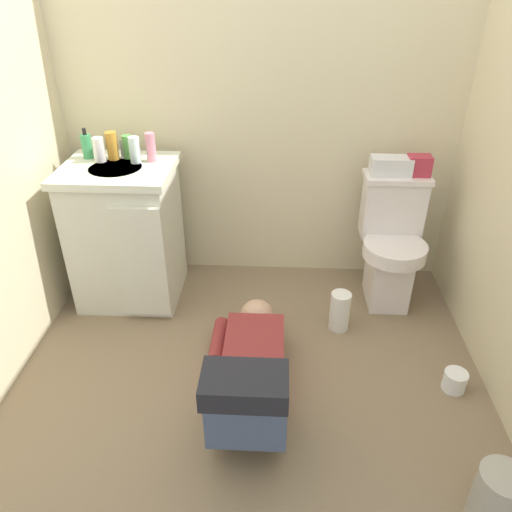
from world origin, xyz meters
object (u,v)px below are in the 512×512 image
(toilet, at_px, (391,243))
(bottle_green, at_px, (128,147))
(toilet_paper_roll, at_px, (455,381))
(trash_can, at_px, (497,499))
(vanity_cabinet, at_px, (127,233))
(bottle_amber, at_px, (112,146))
(paper_towel_roll, at_px, (340,311))
(faucet, at_px, (122,149))
(toiletry_bag, at_px, (419,166))
(bottle_clear, at_px, (135,150))
(person_plumber, at_px, (250,373))
(tissue_box, at_px, (391,166))
(bottle_pink, at_px, (151,147))
(bottle_white, at_px, (99,150))
(soap_dispenser, at_px, (87,146))

(toilet, distance_m, bottle_green, 1.58)
(toilet_paper_roll, bearing_deg, toilet, 105.41)
(trash_can, bearing_deg, vanity_cabinet, 140.96)
(toilet, relative_size, bottle_amber, 4.94)
(paper_towel_roll, bearing_deg, faucet, 161.27)
(toiletry_bag, bearing_deg, bottle_amber, -178.97)
(toiletry_bag, relative_size, bottle_clear, 0.88)
(faucet, distance_m, person_plumber, 1.42)
(faucet, distance_m, tissue_box, 1.48)
(bottle_clear, bearing_deg, bottle_pink, 16.63)
(bottle_white, height_order, trash_can, bottle_white)
(bottle_pink, distance_m, trash_can, 2.21)
(trash_can, height_order, toilet_paper_roll, trash_can)
(faucet, distance_m, trash_can, 2.36)
(bottle_green, height_order, toilet_paper_roll, bottle_green)
(vanity_cabinet, height_order, bottle_white, bottle_white)
(vanity_cabinet, bearing_deg, soap_dispenser, 146.90)
(soap_dispenser, bearing_deg, bottle_white, -30.95)
(faucet, xyz_separation_m, bottle_pink, (0.17, -0.05, 0.03))
(person_plumber, relative_size, bottle_amber, 7.02)
(toiletry_bag, height_order, trash_can, toiletry_bag)
(faucet, xyz_separation_m, toilet_paper_roll, (1.73, -0.85, -0.82))
(bottle_amber, bearing_deg, trash_can, -40.51)
(trash_can, bearing_deg, toilet_paper_roll, 84.72)
(bottle_amber, bearing_deg, paper_towel_roll, -16.74)
(toilet_paper_roll, bearing_deg, bottle_green, 153.71)
(toilet, xyz_separation_m, toiletry_bag, (0.11, 0.09, 0.44))
(tissue_box, relative_size, bottle_clear, 1.57)
(toilet, height_order, toiletry_bag, toiletry_bag)
(faucet, height_order, bottle_green, bottle_green)
(vanity_cabinet, distance_m, trash_can, 2.16)
(vanity_cabinet, distance_m, paper_towel_roll, 1.28)
(paper_towel_roll, bearing_deg, bottle_white, 165.51)
(toilet, xyz_separation_m, soap_dispenser, (-1.71, 0.07, 0.52))
(bottle_amber, relative_size, bottle_pink, 0.97)
(toilet, relative_size, toiletry_bag, 6.05)
(toiletry_bag, height_order, paper_towel_roll, toiletry_bag)
(vanity_cabinet, bearing_deg, bottle_pink, 28.59)
(vanity_cabinet, relative_size, tissue_box, 3.73)
(person_plumber, bearing_deg, bottle_pink, 122.59)
(toiletry_bag, xyz_separation_m, trash_can, (0.04, -1.49, -0.68))
(bottle_pink, xyz_separation_m, trash_can, (1.49, -1.44, -0.77))
(toiletry_bag, bearing_deg, trash_can, -88.38)
(toilet_paper_roll, bearing_deg, faucet, 153.91)
(bottle_green, height_order, bottle_clear, bottle_clear)
(tissue_box, bearing_deg, soap_dispenser, -179.43)
(bottle_amber, bearing_deg, tissue_box, 1.13)
(toilet, bearing_deg, toiletry_bag, 40.77)
(person_plumber, distance_m, trash_can, 1.04)
(soap_dispenser, xyz_separation_m, bottle_white, (0.09, -0.05, -0.00))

